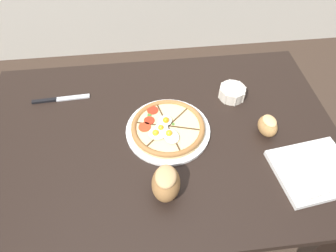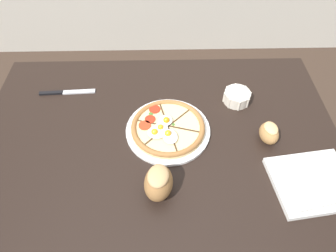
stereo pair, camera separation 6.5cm
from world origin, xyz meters
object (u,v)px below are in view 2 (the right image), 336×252
bread_piece_near (157,182)px  ramekin_bowl (237,97)px  pizza (168,128)px  napkin_folded (313,181)px  knife_main (67,92)px  bread_piece_mid (269,133)px  dining_table (159,150)px

bread_piece_near → ramekin_bowl: bearing=51.3°
pizza → bread_piece_near: 0.25m
napkin_folded → knife_main: 0.99m
napkin_folded → bread_piece_near: size_ratio=2.16×
bread_piece_near → knife_main: bearing=129.5°
ramekin_bowl → knife_main: 0.70m
ramekin_bowl → bread_piece_mid: bearing=-68.6°
bread_piece_mid → dining_table: bearing=175.0°
dining_table → knife_main: size_ratio=5.80×
ramekin_bowl → napkin_folded: size_ratio=0.39×
pizza → ramekin_bowl: bearing=28.4°
dining_table → pizza: pizza is taller
pizza → bread_piece_mid: bearing=-7.5°
pizza → ramekin_bowl: pizza is taller
bread_piece_near → pizza: bearing=81.3°
pizza → knife_main: bearing=152.7°
pizza → napkin_folded: pizza is taller
dining_table → napkin_folded: napkin_folded is taller
pizza → napkin_folded: bearing=-26.5°
dining_table → ramekin_bowl: size_ratio=12.04×
dining_table → knife_main: (-0.39, 0.23, 0.11)m
ramekin_bowl → knife_main: size_ratio=0.48×
dining_table → pizza: size_ratio=4.27×
knife_main → ramekin_bowl: bearing=-8.2°
napkin_folded → knife_main: size_ratio=1.22×
pizza → ramekin_bowl: 0.32m
napkin_folded → knife_main: bearing=153.1°
bread_piece_mid → pizza: bearing=172.5°
dining_table → bread_piece_near: size_ratio=10.24×
dining_table → bread_piece_mid: bearing=-5.0°
dining_table → napkin_folded: bearing=-23.7°
bread_piece_near → dining_table: bearing=89.1°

